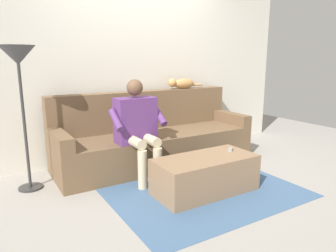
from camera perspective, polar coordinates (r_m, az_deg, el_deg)
The scene contains 9 objects.
ground_plane at distance 3.55m, azimuth 3.37°, elevation -9.98°, with size 8.00×8.00×0.00m, color gray.
back_wall at distance 4.33m, azimuth -5.70°, elevation 11.96°, with size 4.97×0.06×2.64m, color beige.
couch at distance 4.06m, azimuth -2.64°, elevation -2.38°, with size 2.54×0.82×0.92m.
coffee_table at distance 3.23m, azimuth 6.81°, elevation -8.82°, with size 1.05×0.50×0.37m.
person_solo_seated at distance 3.45m, azimuth -5.56°, elevation 0.27°, with size 0.60×0.51×1.12m.
cat_on_backrest at distance 4.46m, azimuth 2.52°, elevation 7.80°, with size 0.58×0.14×0.15m.
remote_gray at distance 3.43m, azimuth 11.36°, elevation -4.22°, with size 0.11×0.04×0.02m, color gray.
floor_rug at distance 3.38m, azimuth 5.55°, elevation -11.11°, with size 1.90×1.63×0.01m, color #426084.
floor_lamp at distance 3.40m, azimuth -25.67°, elevation 9.91°, with size 0.34×0.34×1.47m.
Camera 1 is at (1.87, 3.30, 1.34)m, focal length 33.34 mm.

